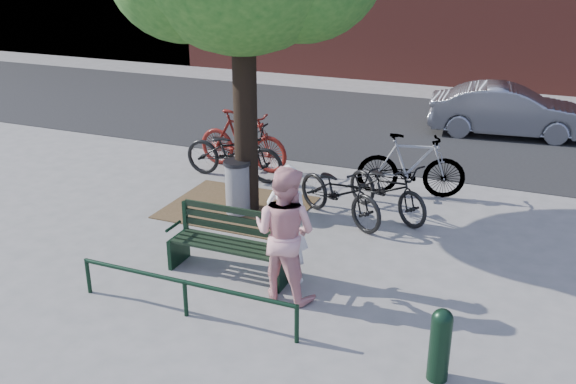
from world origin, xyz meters
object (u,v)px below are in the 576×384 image
at_px(person_left, 288,224).
at_px(person_right, 285,233).
at_px(litter_bin, 238,187).
at_px(park_bench, 232,241).
at_px(bicycle_c, 340,192).
at_px(parked_car, 508,111).
at_px(bollard, 440,342).

bearing_deg(person_left, person_right, 108.69).
bearing_deg(litter_bin, person_left, -47.39).
height_order(park_bench, bicycle_c, bicycle_c).
bearing_deg(parked_car, person_left, 158.92).
xyz_separation_m(person_right, parked_car, (2.01, 9.08, -0.30)).
xyz_separation_m(person_left, litter_bin, (-1.70, 1.85, -0.36)).
bearing_deg(bicycle_c, park_bench, -170.70).
height_order(person_left, bicycle_c, person_left).
bearing_deg(park_bench, bicycle_c, 70.17).
relative_size(bollard, litter_bin, 0.90).
bearing_deg(person_left, litter_bin, -46.46).
distance_m(person_left, litter_bin, 2.54).
relative_size(litter_bin, bicycle_c, 0.49).
xyz_separation_m(person_left, bicycle_c, (0.01, 2.24, -0.34)).
relative_size(person_left, bollard, 1.98).
relative_size(litter_bin, parked_car, 0.26).
bearing_deg(park_bench, person_right, -19.40).
bearing_deg(person_right, litter_bin, -44.29).
xyz_separation_m(litter_bin, bicycle_c, (1.72, 0.39, 0.03)).
relative_size(bollard, bicycle_c, 0.44).
bearing_deg(litter_bin, bollard, -38.76).
bearing_deg(person_left, bollard, 150.16).
height_order(person_left, person_right, person_right).
xyz_separation_m(park_bench, person_left, (0.82, 0.07, 0.37)).
bearing_deg(parked_car, park_bench, 154.08).
height_order(park_bench, bollard, park_bench).
height_order(bicycle_c, parked_car, parked_car).
bearing_deg(person_right, bicycle_c, -80.84).
xyz_separation_m(park_bench, bicycle_c, (0.83, 2.31, 0.03)).
relative_size(person_right, bicycle_c, 0.93).
xyz_separation_m(park_bench, bollard, (3.15, -1.32, -0.02)).
bearing_deg(park_bench, bollard, -22.67).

